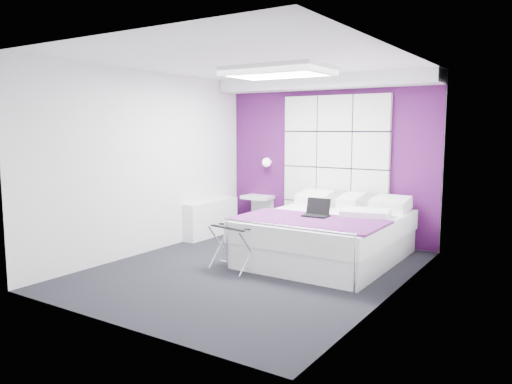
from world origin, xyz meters
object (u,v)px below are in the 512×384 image
nightstand (258,197)px  laptop (317,212)px  wall_lamp (268,162)px  radiator (211,218)px  bed (328,235)px  luggage_rack (235,247)px

nightstand → laptop: (1.79, -1.33, 0.09)m
wall_lamp → radiator: size_ratio=0.12×
wall_lamp → bed: bearing=-33.0°
wall_lamp → luggage_rack: 2.50m
nightstand → radiator: bearing=-123.0°
nightstand → luggage_rack: (1.02, -2.11, -0.33)m
wall_lamp → luggage_rack: wall_lamp is taller
wall_lamp → radiator: bearing=-130.1°
radiator → laptop: size_ratio=3.67×
laptop → luggage_rack: bearing=-136.9°
bed → laptop: 0.48m
bed → nightstand: (-1.80, 1.02, 0.27)m
wall_lamp → nightstand: size_ratio=0.30×
radiator → bed: (2.27, -0.30, 0.04)m
luggage_rack → laptop: bearing=55.4°
nightstand → luggage_rack: bearing=-64.2°
radiator → luggage_rack: radiator is taller
bed → luggage_rack: 1.35m
nightstand → laptop: size_ratio=1.53×
nightstand → luggage_rack: 2.37m
wall_lamp → bed: (1.63, -1.06, -0.88)m
radiator → laptop: bearing=-15.0°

